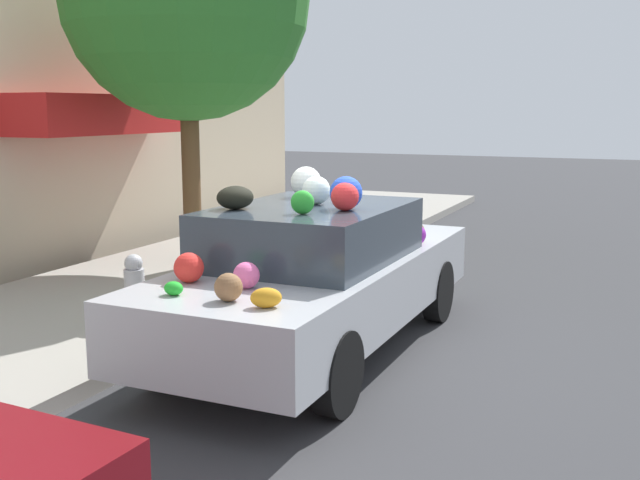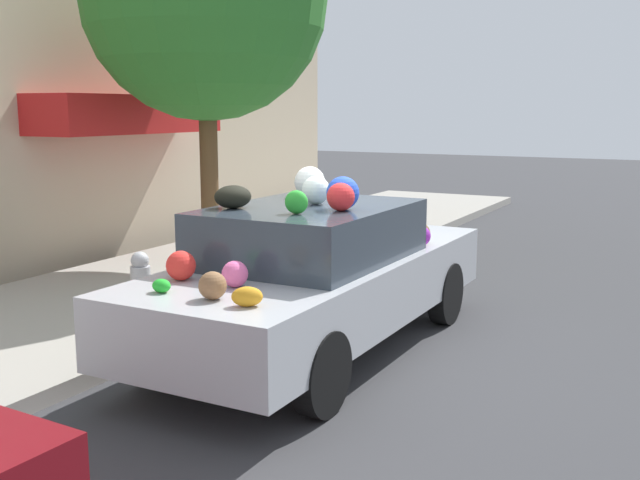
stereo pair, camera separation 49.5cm
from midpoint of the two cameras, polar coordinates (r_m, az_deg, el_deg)
name	(u,v)px [view 2 (the right image)]	position (r m, az deg, el deg)	size (l,w,h in m)	color
ground_plane	(314,347)	(7.23, 1.49, -8.20)	(60.00, 60.00, 0.00)	#38383A
sidewalk_curb	(103,306)	(8.71, -14.66, -4.87)	(24.00, 3.20, 0.15)	#9E998E
fire_hydrant	(141,286)	(7.70, -11.70, -3.48)	(0.20, 0.20, 0.70)	#B2B2B7
art_car	(318,272)	(6.98, 1.91, -2.50)	(4.47, 1.73, 1.70)	#B7BABF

